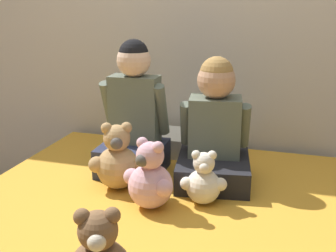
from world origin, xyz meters
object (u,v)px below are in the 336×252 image
(child_on_left, at_px, (134,119))
(child_on_right, at_px, (214,132))
(teddy_bear_between_children, at_px, (150,179))
(pillow_at_headboard, at_px, (188,143))
(teddy_bear_held_by_right_child, at_px, (203,181))
(teddy_bear_held_by_left_child, at_px, (118,161))

(child_on_left, relative_size, child_on_right, 1.11)
(teddy_bear_between_children, distance_m, pillow_at_headboard, 0.69)
(child_on_right, bearing_deg, teddy_bear_held_by_right_child, -97.69)
(child_on_right, xyz_separation_m, pillow_at_headboard, (-0.21, 0.32, -0.19))
(child_on_left, relative_size, teddy_bear_held_by_left_child, 2.10)
(teddy_bear_between_children, bearing_deg, child_on_left, 142.60)
(teddy_bear_held_by_left_child, bearing_deg, pillow_at_headboard, 48.63)
(child_on_left, height_order, pillow_at_headboard, child_on_left)
(child_on_left, bearing_deg, pillow_at_headboard, 57.21)
(teddy_bear_held_by_right_child, bearing_deg, teddy_bear_between_children, -167.71)
(teddy_bear_between_children, bearing_deg, teddy_bear_held_by_left_child, 168.91)
(teddy_bear_held_by_left_child, xyz_separation_m, pillow_at_headboard, (0.20, 0.55, -0.08))
(child_on_right, height_order, teddy_bear_held_by_left_child, child_on_right)
(child_on_right, distance_m, teddy_bear_held_by_left_child, 0.48)
(child_on_right, xyz_separation_m, teddy_bear_held_by_left_child, (-0.41, -0.23, -0.11))
(teddy_bear_between_children, relative_size, pillow_at_headboard, 0.51)
(teddy_bear_held_by_left_child, height_order, pillow_at_headboard, teddy_bear_held_by_left_child)
(teddy_bear_held_by_right_child, height_order, teddy_bear_between_children, teddy_bear_between_children)
(pillow_at_headboard, bearing_deg, teddy_bear_between_children, -89.58)
(child_on_left, bearing_deg, teddy_bear_held_by_left_child, -90.77)
(child_on_left, bearing_deg, teddy_bear_held_by_right_child, -32.96)
(teddy_bear_held_by_right_child, height_order, pillow_at_headboard, teddy_bear_held_by_right_child)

